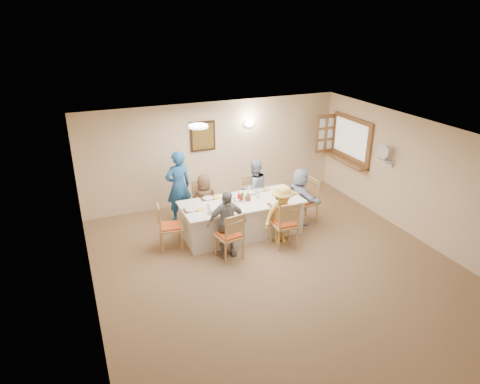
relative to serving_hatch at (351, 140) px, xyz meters
name	(u,v)px	position (x,y,z in m)	size (l,w,h in m)	color
ground	(279,269)	(-3.21, -2.40, -1.50)	(7.00, 7.00, 0.00)	#8E6E4E
room_walls	(282,195)	(-3.21, -2.40, 0.01)	(7.00, 7.00, 7.00)	beige
wall_picture	(203,136)	(-3.51, 1.06, 0.20)	(0.62, 0.05, 0.72)	black
wall_sconce	(249,124)	(-2.31, 1.04, 0.40)	(0.26, 0.09, 0.18)	white
ceiling_light	(198,126)	(-4.21, -0.90, 0.97)	(0.36, 0.36, 0.05)	white
serving_hatch	(351,140)	(0.00, 0.00, 0.00)	(0.06, 1.50, 1.15)	brown
hatch_sill	(345,161)	(-0.12, 0.00, -0.53)	(0.30, 1.50, 0.05)	brown
shutter_door	(325,134)	(-0.26, 0.76, 0.00)	(0.55, 0.04, 1.00)	brown
fan_shelf	(385,161)	(-0.08, -1.35, -0.10)	(0.22, 0.36, 0.03)	white
desk_fan	(385,154)	(-0.11, -1.35, 0.05)	(0.30, 0.30, 0.28)	#A5A5A8
dining_table	(242,218)	(-3.31, -0.85, -1.12)	(2.57, 1.09, 0.76)	white
chair_back_left	(203,203)	(-3.91, -0.05, -1.01)	(0.47, 0.47, 0.98)	tan
chair_back_right	(252,196)	(-2.71, -0.05, -1.05)	(0.43, 0.43, 0.91)	tan
chair_front_left	(229,235)	(-3.91, -1.65, -1.00)	(0.48, 0.48, 0.99)	tan
chair_front_right	(284,223)	(-2.71, -1.65, -0.99)	(0.49, 0.49, 1.02)	tan
chair_left_end	(170,226)	(-4.86, -0.85, -1.01)	(0.47, 0.47, 0.97)	tan
chair_right_end	(305,201)	(-1.76, -0.85, -0.99)	(0.49, 0.49, 1.01)	tan
diner_back_left	(205,201)	(-3.91, -0.17, -0.90)	(0.64, 0.46, 1.21)	brown
diner_back_right	(254,189)	(-2.71, -0.17, -0.80)	(0.72, 0.59, 1.40)	#8E9AB5
diner_front_left	(227,223)	(-3.91, -1.53, -0.82)	(0.81, 0.36, 1.37)	gray
diner_front_right	(282,215)	(-2.71, -1.53, -0.86)	(0.87, 0.56, 1.28)	#F1C755
diner_right_end	(300,196)	(-1.89, -0.85, -0.85)	(0.39, 1.20, 1.29)	#A9B6D2
caregiver	(178,187)	(-4.36, 0.30, -0.67)	(0.66, 0.50, 1.66)	#20579A
placemat_fl	(222,214)	(-3.91, -1.27, -0.74)	(0.38, 0.28, 0.01)	#472B19
plate_fl	(222,214)	(-3.91, -1.27, -0.73)	(0.25, 0.25, 0.02)	white
napkin_fl	(231,213)	(-3.73, -1.32, -0.73)	(0.13, 0.13, 0.01)	yellow
placemat_fr	(276,204)	(-2.71, -1.27, -0.74)	(0.34, 0.25, 0.01)	#472B19
plate_fr	(276,204)	(-2.71, -1.27, -0.73)	(0.24, 0.24, 0.02)	white
napkin_fr	(285,204)	(-2.53, -1.32, -0.73)	(0.13, 0.13, 0.01)	yellow
placemat_bl	(208,198)	(-3.91, -0.43, -0.74)	(0.32, 0.24, 0.01)	#472B19
plate_bl	(208,198)	(-3.91, -0.43, -0.73)	(0.23, 0.23, 0.01)	white
napkin_bl	(217,198)	(-3.73, -0.48, -0.73)	(0.15, 0.15, 0.01)	yellow
placemat_br	(259,190)	(-2.71, -0.43, -0.74)	(0.34, 0.25, 0.01)	#472B19
plate_br	(259,190)	(-2.71, -0.43, -0.73)	(0.25, 0.25, 0.02)	white
napkin_br	(267,189)	(-2.53, -0.48, -0.73)	(0.13, 0.13, 0.01)	yellow
placemat_le	(191,210)	(-4.41, -0.85, -0.74)	(0.33, 0.24, 0.01)	#472B19
plate_le	(191,209)	(-4.41, -0.85, -0.73)	(0.25, 0.25, 0.02)	white
napkin_le	(201,209)	(-4.23, -0.90, -0.73)	(0.14, 0.14, 0.01)	yellow
placemat_re	(289,193)	(-2.19, -0.85, -0.74)	(0.36, 0.27, 0.01)	#472B19
plate_re	(289,193)	(-2.19, -0.85, -0.73)	(0.26, 0.26, 0.02)	white
napkin_re	(297,193)	(-2.01, -0.90, -0.73)	(0.14, 0.14, 0.01)	yellow
teacup_a	(210,212)	(-4.12, -1.17, -0.70)	(0.12, 0.12, 0.08)	white
teacup_b	(249,188)	(-2.90, -0.31, -0.70)	(0.10, 0.10, 0.09)	white
bowl_a	(235,207)	(-3.56, -1.10, -0.71)	(0.29, 0.29, 0.05)	white
bowl_b	(251,193)	(-2.96, -0.56, -0.71)	(0.22, 0.22, 0.06)	white
condiment_ketchup	(239,197)	(-3.36, -0.83, -0.63)	(0.10, 0.10, 0.22)	red
condiment_brown	(242,196)	(-3.27, -0.77, -0.65)	(0.11, 0.11, 0.18)	#553716
condiment_malt	(248,197)	(-3.16, -0.85, -0.66)	(0.16, 0.16, 0.17)	#553716
drinking_glass	(234,199)	(-3.46, -0.80, -0.68)	(0.07, 0.07, 0.10)	silver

